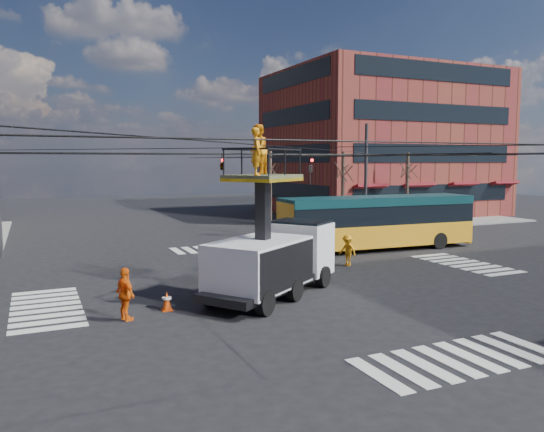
% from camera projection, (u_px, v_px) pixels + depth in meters
% --- Properties ---
extents(ground, '(120.00, 120.00, 0.00)m').
position_uv_depth(ground, '(292.00, 282.00, 23.35)').
color(ground, black).
rests_on(ground, ground).
extents(sidewalk_ne, '(18.00, 18.00, 0.12)m').
position_uv_depth(sidewalk_ne, '(390.00, 215.00, 51.00)').
color(sidewalk_ne, slate).
rests_on(sidewalk_ne, ground).
extents(crosswalks, '(22.40, 22.40, 0.02)m').
position_uv_depth(crosswalks, '(292.00, 282.00, 23.35)').
color(crosswalks, silver).
rests_on(crosswalks, ground).
extents(building_ne, '(20.06, 16.06, 14.00)m').
position_uv_depth(building_ne, '(381.00, 144.00, 53.37)').
color(building_ne, brown).
rests_on(building_ne, ground).
extents(overhead_network, '(24.24, 24.24, 8.00)m').
position_uv_depth(overhead_network, '(287.00, 185.00, 23.24)').
color(overhead_network, '#2D2D30').
rests_on(overhead_network, ground).
extents(tree_a, '(2.00, 2.00, 6.00)m').
position_uv_depth(tree_a, '(270.00, 171.00, 37.15)').
color(tree_a, '#382B21').
rests_on(tree_a, ground).
extents(tree_b, '(2.00, 2.00, 6.00)m').
position_uv_depth(tree_b, '(343.00, 170.00, 39.62)').
color(tree_b, '#382B21').
rests_on(tree_b, ground).
extents(tree_c, '(2.00, 2.00, 6.00)m').
position_uv_depth(tree_c, '(408.00, 169.00, 42.08)').
color(tree_c, '#382B21').
rests_on(tree_c, ground).
extents(utility_truck, '(7.03, 5.94, 6.70)m').
position_uv_depth(utility_truck, '(273.00, 242.00, 20.91)').
color(utility_truck, black).
rests_on(utility_truck, ground).
extents(city_bus, '(12.25, 3.18, 3.20)m').
position_uv_depth(city_bus, '(378.00, 221.00, 31.74)').
color(city_bus, orange).
rests_on(city_bus, ground).
extents(traffic_cone, '(0.36, 0.36, 0.70)m').
position_uv_depth(traffic_cone, '(167.00, 301.00, 18.90)').
color(traffic_cone, '#E04109').
rests_on(traffic_cone, ground).
extents(worker_ground, '(0.76, 1.14, 1.81)m').
position_uv_depth(worker_ground, '(125.00, 294.00, 17.64)').
color(worker_ground, orange).
rests_on(worker_ground, ground).
extents(flagger, '(0.92, 1.17, 1.59)m').
position_uv_depth(flagger, '(348.00, 250.00, 26.90)').
color(flagger, orange).
rests_on(flagger, ground).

